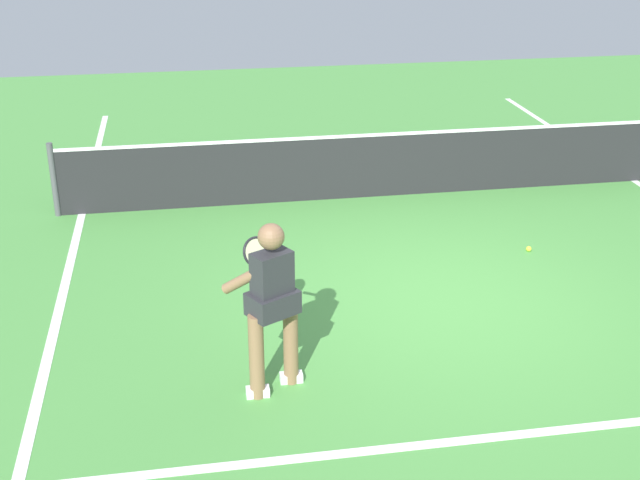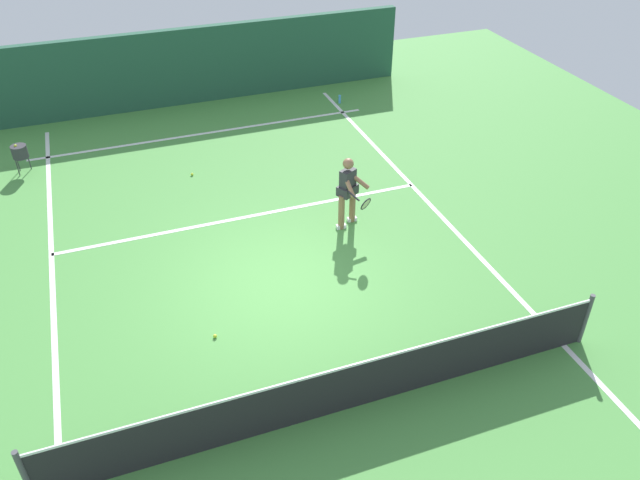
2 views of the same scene
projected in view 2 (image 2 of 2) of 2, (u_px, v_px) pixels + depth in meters
name	position (u px, v px, depth m)	size (l,w,h in m)	color
ground_plane	(278.00, 283.00, 11.84)	(23.89, 23.89, 0.00)	#4C9342
court_back_wall	(185.00, 67.00, 18.04)	(12.87, 0.24, 2.14)	#23513D
baseline_marking	(205.00, 133.00, 16.97)	(8.87, 0.10, 0.01)	white
service_line_marking	(246.00, 217.00, 13.66)	(7.87, 0.10, 0.01)	white
sideline_left_marking	(464.00, 241.00, 12.94)	(0.10, 16.38, 0.01)	white
sideline_right_marking	(54.00, 334.00, 10.74)	(0.10, 16.38, 0.01)	white
court_net	(342.00, 389.00, 9.15)	(8.55, 0.08, 0.99)	#4C4C51
tennis_player	(348.00, 190.00, 12.92)	(0.68, 1.14, 1.55)	#8C6647
tennis_ball_near	(192.00, 174.00, 15.11)	(0.07, 0.07, 0.07)	#D1E533
tennis_ball_mid	(215.00, 336.00, 10.65)	(0.07, 0.07, 0.07)	#D1E533
ball_hopper	(20.00, 152.00, 14.94)	(0.36, 0.36, 0.74)	#333338
water_bottle	(340.00, 99.00, 18.54)	(0.07, 0.07, 0.24)	#4C9EE5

